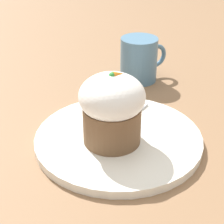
{
  "coord_description": "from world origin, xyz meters",
  "views": [
    {
      "loc": [
        -0.23,
        -0.4,
        0.32
      ],
      "look_at": [
        -0.01,
        -0.01,
        0.06
      ],
      "focal_mm": 60.0,
      "sensor_mm": 36.0,
      "label": 1
    }
  ],
  "objects": [
    {
      "name": "dessert_plate",
      "position": [
        0.0,
        0.0,
        0.01
      ],
      "size": [
        0.25,
        0.25,
        0.01
      ],
      "color": "white",
      "rests_on": "ground_plane"
    },
    {
      "name": "carrot_cake",
      "position": [
        -0.01,
        -0.01,
        0.07
      ],
      "size": [
        0.09,
        0.09,
        0.11
      ],
      "color": "brown",
      "rests_on": "dessert_plate"
    },
    {
      "name": "spoon",
      "position": [
        0.01,
        0.02,
        0.02
      ],
      "size": [
        0.12,
        0.07,
        0.01
      ],
      "color": "#B7B7BC",
      "rests_on": "dessert_plate"
    },
    {
      "name": "ground_plane",
      "position": [
        0.0,
        0.0,
        0.0
      ],
      "size": [
        4.0,
        4.0,
        0.0
      ],
      "primitive_type": "plane",
      "color": "#846042"
    },
    {
      "name": "coffee_cup",
      "position": [
        0.15,
        0.17,
        0.04
      ],
      "size": [
        0.1,
        0.07,
        0.09
      ],
      "color": "teal",
      "rests_on": "ground_plane"
    }
  ]
}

